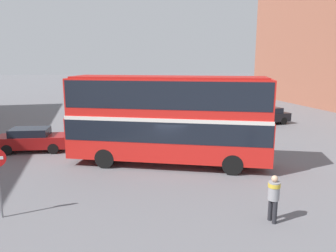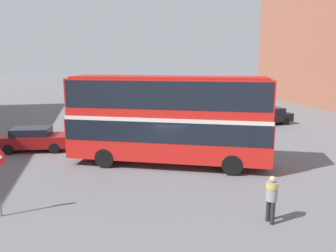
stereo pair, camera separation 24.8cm
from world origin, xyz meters
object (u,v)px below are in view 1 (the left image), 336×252
(double_decker_bus, at_px, (168,115))
(parked_car_kerb_far, at_px, (33,139))
(pedestrian_foreground, at_px, (274,194))
(parked_car_side_street, at_px, (143,106))
(parked_car_kerb_near, at_px, (267,116))

(double_decker_bus, xyz_separation_m, parked_car_kerb_far, (-7.70, 4.65, -2.02))
(pedestrian_foreground, bearing_deg, parked_car_side_street, -93.31)
(pedestrian_foreground, xyz_separation_m, parked_car_kerb_near, (9.25, 16.55, -0.30))
(double_decker_bus, xyz_separation_m, parked_car_kerb_near, (11.37, 9.32, -2.01))
(double_decker_bus, relative_size, parked_car_kerb_far, 2.39)
(pedestrian_foreground, relative_size, parked_car_side_street, 0.39)
(double_decker_bus, bearing_deg, parked_car_side_street, 108.12)
(double_decker_bus, xyz_separation_m, parked_car_side_street, (1.42, 17.59, -1.92))
(double_decker_bus, bearing_deg, parked_car_kerb_far, 171.62)
(parked_car_kerb_near, relative_size, parked_car_kerb_far, 0.95)
(parked_car_side_street, bearing_deg, pedestrian_foreground, -97.43)
(pedestrian_foreground, xyz_separation_m, parked_car_kerb_far, (-9.82, 11.88, -0.30))
(double_decker_bus, xyz_separation_m, pedestrian_foreground, (2.12, -7.23, -1.71))
(parked_car_kerb_far, xyz_separation_m, parked_car_side_street, (9.12, 12.94, 0.10))
(parked_car_kerb_near, bearing_deg, pedestrian_foreground, 53.18)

